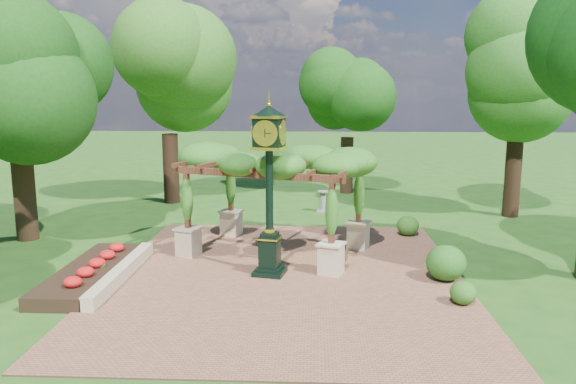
{
  "coord_description": "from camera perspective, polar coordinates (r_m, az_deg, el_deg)",
  "views": [
    {
      "loc": [
        0.8,
        -14.42,
        5.24
      ],
      "look_at": [
        0.0,
        2.5,
        2.2
      ],
      "focal_mm": 35.0,
      "sensor_mm": 36.0,
      "label": 1
    }
  ],
  "objects": [
    {
      "name": "tree_west_far",
      "position": [
        26.93,
        -12.13,
        11.15
      ],
      "size": [
        4.53,
        4.53,
        8.46
      ],
      "color": "black",
      "rests_on": "ground"
    },
    {
      "name": "border_wall",
      "position": [
        16.65,
        -16.52,
        -7.88
      ],
      "size": [
        0.35,
        5.0,
        0.4
      ],
      "primitive_type": "cube",
      "color": "#C6B793",
      "rests_on": "ground"
    },
    {
      "name": "tree_east_far",
      "position": [
        25.23,
        22.58,
        11.93
      ],
      "size": [
        4.04,
        4.04,
        9.26
      ],
      "color": "black",
      "rests_on": "ground"
    },
    {
      "name": "tree_west_near",
      "position": [
        21.71,
        -26.06,
        11.02
      ],
      "size": [
        4.38,
        4.38,
        8.68
      ],
      "color": "#382416",
      "rests_on": "ground"
    },
    {
      "name": "shrub_front",
      "position": [
        14.75,
        17.37,
        -9.74
      ],
      "size": [
        0.69,
        0.69,
        0.58
      ],
      "primitive_type": "ellipsoid",
      "rotation": [
        0.0,
        0.0,
        -0.06
      ],
      "color": "#275A19",
      "rests_on": "brick_plaza"
    },
    {
      "name": "ground",
      "position": [
        15.36,
        -0.45,
        -9.77
      ],
      "size": [
        120.0,
        120.0,
        0.0
      ],
      "primitive_type": "plane",
      "color": "#1E4714",
      "rests_on": "ground"
    },
    {
      "name": "flower_bed",
      "position": [
        16.97,
        -19.42,
        -7.78
      ],
      "size": [
        1.5,
        5.0,
        0.36
      ],
      "primitive_type": "cube",
      "color": "red",
      "rests_on": "ground"
    },
    {
      "name": "shrub_mid",
      "position": [
        16.35,
        15.76,
        -6.94
      ],
      "size": [
        1.11,
        1.11,
        0.99
      ],
      "primitive_type": "ellipsoid",
      "rotation": [
        0.0,
        0.0,
        -0.0
      ],
      "color": "#205518",
      "rests_on": "brick_plaza"
    },
    {
      "name": "shrub_back",
      "position": [
        21.02,
        12.07,
        -3.35
      ],
      "size": [
        0.93,
        0.93,
        0.73
      ],
      "primitive_type": "ellipsoid",
      "rotation": [
        0.0,
        0.0,
        0.16
      ],
      "color": "#2A5C1A",
      "rests_on": "brick_plaza"
    },
    {
      "name": "pergola",
      "position": [
        17.99,
        -1.34,
        2.66
      ],
      "size": [
        6.43,
        5.16,
        3.51
      ],
      "rotation": [
        0.0,
        0.0,
        -0.35
      ],
      "color": "beige",
      "rests_on": "brick_plaza"
    },
    {
      "name": "pedestal_clock",
      "position": [
        15.73,
        -1.92,
        1.76
      ],
      "size": [
        1.14,
        1.14,
        4.92
      ],
      "rotation": [
        0.0,
        0.0,
        -0.2
      ],
      "color": "black",
      "rests_on": "brick_plaza"
    },
    {
      "name": "brick_plaza",
      "position": [
        16.3,
        -0.25,
        -8.51
      ],
      "size": [
        10.0,
        12.0,
        0.04
      ],
      "primitive_type": "cube",
      "color": "brown",
      "rests_on": "ground"
    },
    {
      "name": "sundial",
      "position": [
        24.75,
        3.57,
        -1.09
      ],
      "size": [
        0.55,
        0.55,
        0.94
      ],
      "rotation": [
        0.0,
        0.0,
        -0.06
      ],
      "color": "gray",
      "rests_on": "ground"
    },
    {
      "name": "tree_north",
      "position": [
        29.14,
        6.12,
        9.89
      ],
      "size": [
        3.4,
        3.4,
        7.5
      ],
      "color": "#362215",
      "rests_on": "ground"
    }
  ]
}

